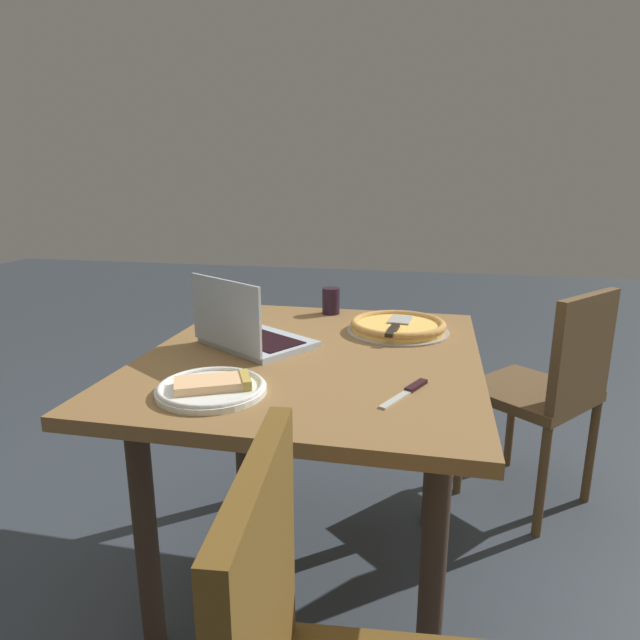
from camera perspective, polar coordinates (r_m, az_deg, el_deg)
The scene contains 8 objects.
ground_plane at distance 1.96m, azimuth -0.66°, elevation -25.33°, with size 12.00×12.00×0.00m, color #353D46.
dining_table at distance 1.61m, azimuth -0.73°, elevation -7.04°, with size 1.09×0.94×0.77m.
laptop at distance 1.62m, azimuth -7.52°, elevation -1.37°, with size 0.37×0.39×0.22m.
pizza_plate at distance 1.31m, azimuth -11.26°, elevation -6.96°, with size 0.26×0.26×0.04m.
pizza_tray at distance 1.79m, azimuth 8.20°, elevation -0.65°, with size 0.33×0.33×0.04m.
table_knife at distance 1.31m, azimuth 9.29°, elevation -7.34°, with size 0.19×0.10×0.01m.
drink_cup at distance 2.01m, azimuth 1.16°, elevation 2.05°, with size 0.06×0.06×0.10m.
chair_far at distance 2.22m, azimuth 22.93°, elevation -6.36°, with size 0.56×0.56×0.87m.
Camera 1 is at (-1.46, -0.33, 1.26)m, focal length 30.46 mm.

